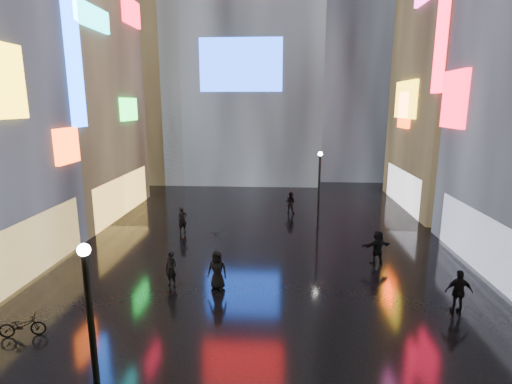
# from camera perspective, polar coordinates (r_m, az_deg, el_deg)

# --- Properties ---
(ground) EXTENTS (140.00, 140.00, 0.00)m
(ground) POSITION_cam_1_polar(r_m,az_deg,el_deg) (24.48, 1.16, -7.41)
(ground) COLOR black
(ground) RESTS_ON ground
(building_left_far) EXTENTS (10.28, 12.00, 22.00)m
(building_left_far) POSITION_cam_1_polar(r_m,az_deg,el_deg) (33.67, -27.73, 15.63)
(building_left_far) COLOR black
(building_left_far) RESTS_ON ground
(building_right_far) EXTENTS (10.28, 12.00, 28.00)m
(building_right_far) POSITION_cam_1_polar(r_m,az_deg,el_deg) (36.70, 29.59, 19.80)
(building_right_far) COLOR black
(building_right_far) RESTS_ON ground
(tower_flank_right) EXTENTS (12.00, 12.00, 34.00)m
(tower_flank_right) POSITION_cam_1_polar(r_m,az_deg,el_deg) (50.41, 13.71, 22.05)
(tower_flank_right) COLOR black
(tower_flank_right) RESTS_ON ground
(tower_flank_left) EXTENTS (10.00, 10.00, 26.00)m
(tower_flank_left) POSITION_cam_1_polar(r_m,az_deg,el_deg) (47.64, -15.49, 17.68)
(tower_flank_left) COLOR black
(tower_flank_left) RESTS_ON ground
(lamp_near) EXTENTS (0.30, 0.30, 5.20)m
(lamp_near) POSITION_cam_1_polar(r_m,az_deg,el_deg) (10.93, -22.40, -18.06)
(lamp_near) COLOR black
(lamp_near) RESTS_ON ground
(lamp_far) EXTENTS (0.30, 0.30, 5.20)m
(lamp_far) POSITION_cam_1_polar(r_m,az_deg,el_deg) (27.52, 9.01, 1.05)
(lamp_far) COLOR black
(lamp_far) RESTS_ON ground
(pedestrian_3) EXTENTS (1.10, 0.51, 1.83)m
(pedestrian_3) POSITION_cam_1_polar(r_m,az_deg,el_deg) (18.50, 26.99, -12.58)
(pedestrian_3) COLOR black
(pedestrian_3) RESTS_ON ground
(pedestrian_4) EXTENTS (0.96, 0.69, 1.82)m
(pedestrian_4) POSITION_cam_1_polar(r_m,az_deg,el_deg) (18.63, -5.56, -11.04)
(pedestrian_4) COLOR black
(pedestrian_4) RESTS_ON ground
(pedestrian_5) EXTENTS (1.78, 1.05, 1.83)m
(pedestrian_5) POSITION_cam_1_polar(r_m,az_deg,el_deg) (22.24, 16.98, -7.56)
(pedestrian_5) COLOR black
(pedestrian_5) RESTS_ON ground
(pedestrian_6) EXTENTS (0.75, 0.72, 1.73)m
(pedestrian_6) POSITION_cam_1_polar(r_m,az_deg,el_deg) (26.71, -10.46, -3.96)
(pedestrian_6) COLOR black
(pedestrian_6) RESTS_ON ground
(pedestrian_7) EXTENTS (0.96, 0.84, 1.67)m
(pedestrian_7) POSITION_cam_1_polar(r_m,az_deg,el_deg) (31.10, 4.92, -1.51)
(pedestrian_7) COLOR black
(pedestrian_7) RESTS_ON ground
(umbrella_2) EXTENTS (1.36, 1.36, 0.91)m
(umbrella_2) POSITION_cam_1_polar(r_m,az_deg,el_deg) (18.13, -5.65, -7.07)
(umbrella_2) COLOR black
(umbrella_2) RESTS_ON pedestrian_4
(bicycle) EXTENTS (1.70, 0.91, 0.85)m
(bicycle) POSITION_cam_1_polar(r_m,az_deg,el_deg) (17.55, -30.41, -16.13)
(bicycle) COLOR black
(bicycle) RESTS_ON ground
(pedestrian_8) EXTENTS (0.73, 0.62, 1.70)m
(pedestrian_8) POSITION_cam_1_polar(r_m,az_deg,el_deg) (19.23, -12.03, -10.70)
(pedestrian_8) COLOR black
(pedestrian_8) RESTS_ON ground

